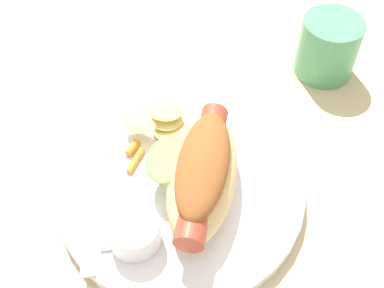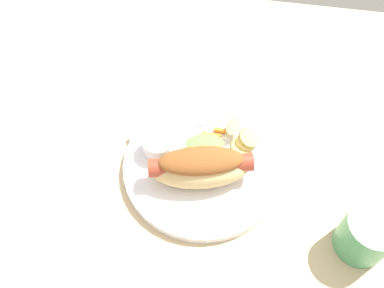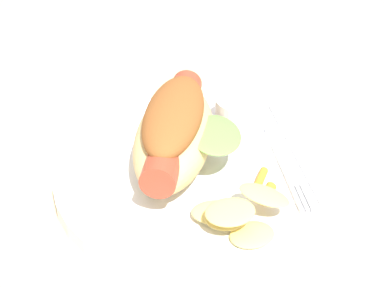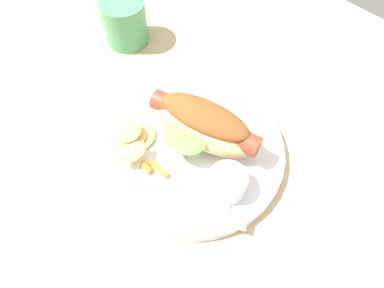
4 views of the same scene
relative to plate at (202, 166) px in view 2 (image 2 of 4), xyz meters
The scene contains 9 objects.
ground_plane 1.78cm from the plate, 99.72° to the left, with size 120.00×90.00×1.80cm, color tan.
plate is the anchor object (origin of this frame).
hot_dog 4.74cm from the plate, 103.59° to the left, with size 16.24×11.62×6.28cm.
sauce_ramekin 7.93cm from the plate, ahead, with size 4.97×4.97×3.08cm, color white.
fork 7.54cm from the plate, 60.68° to the right, with size 13.10×7.95×0.40cm.
knife 9.42cm from the plate, 52.98° to the right, with size 15.97×1.40×0.36cm, color silver.
chips_pile 8.31cm from the plate, 139.65° to the right, with size 6.55×7.91×2.50cm.
carrot_garnish 6.31cm from the plate, 102.30° to the right, with size 3.95×1.95×0.90cm.
drinking_cup 26.34cm from the plate, 159.77° to the left, with size 7.36×7.36×7.64cm, color #4C9E6B.
Camera 2 is at (-3.97, 34.10, 60.23)cm, focal length 39.58 mm.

